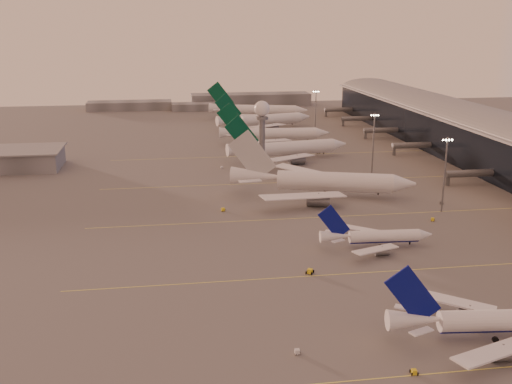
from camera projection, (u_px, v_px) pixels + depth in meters
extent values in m
plane|color=#565353|center=(322.00, 293.00, 138.17)|extent=(700.00, 700.00, 0.00)
cube|color=#F2EA55|center=(427.00, 269.00, 151.98)|extent=(180.00, 0.25, 0.02)
cube|color=#F2EA55|center=(369.00, 215.00, 194.82)|extent=(180.00, 0.25, 0.02)
cube|color=#F2EA55|center=(332.00, 180.00, 237.65)|extent=(180.00, 0.25, 0.02)
cube|color=#F2EA55|center=(304.00, 154.00, 285.25)|extent=(180.00, 0.25, 0.02)
cube|color=black|center=(503.00, 148.00, 255.90)|extent=(36.00, 360.00, 18.00)
cylinder|color=slate|center=(505.00, 127.00, 253.46)|extent=(10.08, 360.00, 10.08)
cube|color=slate|center=(505.00, 126.00, 253.41)|extent=(40.00, 362.00, 0.80)
cylinder|color=slate|center=(473.00, 173.00, 230.55)|extent=(22.00, 2.80, 2.80)
cube|color=slate|center=(448.00, 180.00, 229.74)|extent=(1.20, 1.20, 4.40)
cylinder|color=slate|center=(414.00, 145.00, 283.86)|extent=(22.00, 2.80, 2.80)
cube|color=slate|center=(394.00, 151.00, 283.05)|extent=(1.20, 1.20, 4.40)
cylinder|color=slate|center=(383.00, 130.00, 323.84)|extent=(22.00, 2.80, 2.80)
cube|color=slate|center=(365.00, 135.00, 323.03)|extent=(1.20, 1.20, 4.40)
cylinder|color=slate|center=(359.00, 118.00, 363.81)|extent=(22.00, 2.80, 2.80)
cube|color=slate|center=(343.00, 123.00, 363.01)|extent=(1.20, 1.20, 4.40)
cylinder|color=slate|center=(341.00, 110.00, 401.89)|extent=(22.00, 2.80, 2.80)
cube|color=slate|center=(326.00, 113.00, 401.08)|extent=(1.20, 1.20, 4.40)
cylinder|color=slate|center=(262.00, 145.00, 250.13)|extent=(2.60, 2.60, 22.00)
cylinder|color=slate|center=(262.00, 118.00, 247.02)|extent=(5.20, 5.20, 1.20)
sphere|color=silver|center=(262.00, 109.00, 245.96)|extent=(6.40, 6.40, 6.40)
cylinder|color=slate|center=(262.00, 100.00, 244.96)|extent=(0.16, 0.16, 2.00)
cylinder|color=slate|center=(445.00, 175.00, 195.01)|extent=(0.56, 0.56, 25.00)
cube|color=slate|center=(448.00, 139.00, 191.76)|extent=(3.60, 0.25, 0.25)
sphere|color=#FFEABF|center=(443.00, 140.00, 191.65)|extent=(0.56, 0.56, 0.56)
sphere|color=#FFEABF|center=(446.00, 140.00, 191.80)|extent=(0.56, 0.56, 0.56)
sphere|color=#FFEABF|center=(449.00, 140.00, 191.94)|extent=(0.56, 0.56, 0.56)
sphere|color=#FFEABF|center=(452.00, 140.00, 192.08)|extent=(0.56, 0.56, 0.56)
cylinder|color=slate|center=(373.00, 143.00, 246.65)|extent=(0.56, 0.56, 25.00)
cube|color=slate|center=(375.00, 114.00, 243.40)|extent=(3.60, 0.25, 0.25)
sphere|color=#FFEABF|center=(371.00, 115.00, 243.29)|extent=(0.56, 0.56, 0.56)
sphere|color=#FFEABF|center=(374.00, 115.00, 243.43)|extent=(0.56, 0.56, 0.56)
sphere|color=#FFEABF|center=(376.00, 115.00, 243.58)|extent=(0.56, 0.56, 0.56)
sphere|color=#FFEABF|center=(378.00, 115.00, 243.72)|extent=(0.56, 0.56, 0.56)
cylinder|color=slate|center=(315.00, 113.00, 332.03)|extent=(0.56, 0.56, 25.00)
cube|color=slate|center=(316.00, 91.00, 328.78)|extent=(3.60, 0.25, 0.25)
sphere|color=#FFEABF|center=(313.00, 92.00, 328.67)|extent=(0.56, 0.56, 0.56)
sphere|color=#FFEABF|center=(315.00, 92.00, 328.81)|extent=(0.56, 0.56, 0.56)
sphere|color=#FFEABF|center=(317.00, 92.00, 328.96)|extent=(0.56, 0.56, 0.56)
sphere|color=#FFEABF|center=(319.00, 92.00, 329.10)|extent=(0.56, 0.56, 0.56)
cube|color=#5A5C61|center=(130.00, 105.00, 433.37)|extent=(60.00, 18.00, 6.00)
cube|color=#5A5C61|center=(251.00, 99.00, 455.37)|extent=(90.00, 20.00, 9.00)
cube|color=#5A5C61|center=(200.00, 107.00, 431.14)|extent=(40.00, 15.00, 5.00)
cylinder|color=silver|center=(501.00, 323.00, 117.37)|extent=(24.99, 6.77, 4.20)
cylinder|color=#070D6B|center=(501.00, 327.00, 117.63)|extent=(24.37, 5.55, 3.03)
cone|color=silver|center=(413.00, 322.00, 116.48)|extent=(10.73, 5.26, 4.20)
cube|color=silver|center=(493.00, 355.00, 107.37)|extent=(18.10, 10.52, 1.32)
cylinder|color=slate|center=(502.00, 357.00, 110.37)|extent=(5.04, 3.22, 2.73)
cube|color=slate|center=(503.00, 351.00, 110.05)|extent=(0.36, 0.31, 1.68)
cube|color=silver|center=(452.00, 303.00, 127.25)|extent=(17.11, 13.42, 1.32)
cylinder|color=slate|center=(469.00, 317.00, 125.55)|extent=(5.04, 3.22, 2.73)
cube|color=slate|center=(470.00, 311.00, 125.23)|extent=(0.36, 0.31, 1.68)
cube|color=#070D6B|center=(413.00, 298.00, 115.05)|extent=(11.51, 1.60, 12.52)
cube|color=silver|center=(421.00, 334.00, 111.86)|extent=(5.10, 3.32, 0.28)
cube|color=silver|center=(406.00, 311.00, 121.05)|extent=(5.00, 4.05, 0.28)
cylinder|color=black|center=(485.00, 330.00, 120.39)|extent=(1.27, 0.68, 1.22)
cylinder|color=black|center=(495.00, 342.00, 115.71)|extent=(1.27, 0.68, 1.22)
cylinder|color=silver|center=(384.00, 238.00, 166.23)|extent=(19.84, 4.41, 3.35)
cylinder|color=#070D6B|center=(384.00, 240.00, 166.44)|extent=(19.40, 3.45, 2.41)
cone|color=silver|center=(425.00, 236.00, 167.31)|extent=(3.99, 3.55, 3.35)
cone|color=silver|center=(335.00, 238.00, 164.84)|extent=(8.43, 3.79, 3.35)
cube|color=silver|center=(375.00, 251.00, 158.05)|extent=(14.31, 8.99, 1.05)
cylinder|color=slate|center=(382.00, 253.00, 160.55)|extent=(3.92, 2.38, 2.18)
cube|color=slate|center=(382.00, 250.00, 160.29)|extent=(0.28, 0.23, 1.34)
cube|color=silver|center=(359.00, 230.00, 173.86)|extent=(13.90, 10.18, 1.05)
cylinder|color=slate|center=(369.00, 237.00, 172.62)|extent=(3.92, 2.38, 2.18)
cube|color=slate|center=(369.00, 234.00, 172.37)|extent=(0.28, 0.23, 1.34)
cube|color=#070D6B|center=(334.00, 224.00, 163.68)|extent=(9.20, 0.81, 9.99)
cube|color=silver|center=(338.00, 242.00, 161.17)|extent=(4.07, 2.80, 0.22)
cube|color=silver|center=(332.00, 233.00, 168.48)|extent=(4.02, 3.10, 0.22)
cylinder|color=black|center=(410.00, 244.00, 167.54)|extent=(0.44, 0.44, 0.88)
cylinder|color=black|center=(376.00, 243.00, 168.56)|extent=(0.99, 0.49, 0.97)
cylinder|color=black|center=(380.00, 248.00, 164.84)|extent=(0.99, 0.49, 0.97)
cylinder|color=silver|center=(334.00, 185.00, 214.40)|extent=(41.01, 18.02, 6.39)
cylinder|color=silver|center=(334.00, 189.00, 214.79)|extent=(39.71, 16.07, 4.60)
cone|color=silver|center=(404.00, 187.00, 210.98)|extent=(9.44, 8.42, 6.39)
cone|color=silver|center=(254.00, 180.00, 218.24)|extent=(18.28, 11.11, 6.39)
cube|color=silver|center=(303.00, 200.00, 199.89)|extent=(30.13, 12.33, 1.90)
cylinder|color=slate|center=(318.00, 204.00, 203.73)|extent=(8.79, 6.28, 4.16)
cube|color=slate|center=(319.00, 200.00, 203.33)|extent=(0.37, 0.34, 2.56)
cube|color=silver|center=(309.00, 175.00, 232.30)|extent=(25.61, 25.56, 1.90)
cylinder|color=slate|center=(322.00, 185.00, 228.48)|extent=(8.79, 6.28, 4.16)
cube|color=slate|center=(322.00, 181.00, 228.08)|extent=(0.37, 0.34, 2.56)
cube|color=#AEB2B7|center=(252.00, 159.00, 216.32)|extent=(17.06, 5.50, 18.98)
cube|color=silver|center=(250.00, 185.00, 210.71)|extent=(8.29, 4.18, 0.26)
cube|color=silver|center=(257.00, 174.00, 225.79)|extent=(7.82, 7.57, 0.26)
cylinder|color=black|center=(378.00, 197.00, 213.28)|extent=(0.52, 0.52, 1.03)
cylinder|color=black|center=(325.00, 193.00, 218.07)|extent=(1.24, 0.82, 1.13)
cylinder|color=black|center=(325.00, 196.00, 213.75)|extent=(1.24, 0.82, 1.13)
cylinder|color=silver|center=(297.00, 150.00, 275.59)|extent=(36.55, 11.84, 5.82)
cylinder|color=silver|center=(297.00, 152.00, 275.95)|extent=(35.56, 10.11, 4.19)
cone|color=silver|center=(339.00, 147.00, 282.10)|extent=(7.87, 6.92, 5.82)
cone|color=silver|center=(244.00, 152.00, 267.66)|extent=(15.90, 8.30, 5.82)
cube|color=silver|center=(291.00, 160.00, 259.31)|extent=(24.43, 20.84, 1.72)
cylinder|color=slate|center=(297.00, 163.00, 264.57)|extent=(7.52, 4.91, 3.78)
cube|color=slate|center=(297.00, 160.00, 264.20)|extent=(0.34, 0.30, 2.33)
cube|color=silver|center=(267.00, 147.00, 287.05)|extent=(26.78, 13.97, 1.72)
cylinder|color=slate|center=(279.00, 153.00, 285.75)|extent=(7.52, 4.91, 3.78)
cube|color=slate|center=(279.00, 150.00, 285.38)|extent=(0.34, 0.30, 2.33)
cube|color=#033E28|center=(242.00, 136.00, 265.54)|extent=(15.84, 3.06, 17.22)
cube|color=silver|center=(248.00, 155.00, 261.16)|extent=(7.20, 6.21, 0.25)
cube|color=silver|center=(239.00, 148.00, 273.92)|extent=(7.44, 4.47, 0.25)
cylinder|color=black|center=(324.00, 155.00, 280.71)|extent=(0.50, 0.50, 1.00)
cylinder|color=black|center=(289.00, 157.00, 277.69)|extent=(1.17, 0.68, 1.10)
cylinder|color=black|center=(292.00, 159.00, 273.66)|extent=(1.17, 0.68, 1.10)
cylinder|color=silver|center=(282.00, 136.00, 310.85)|extent=(35.71, 8.61, 5.70)
cylinder|color=silver|center=(282.00, 138.00, 311.20)|extent=(34.87, 6.96, 4.11)
cone|color=silver|center=(322.00, 135.00, 312.20)|extent=(7.29, 6.25, 5.70)
cone|color=silver|center=(234.00, 135.00, 309.06)|extent=(15.25, 6.91, 5.70)
cube|color=silver|center=(268.00, 143.00, 296.28)|extent=(25.93, 15.60, 1.69)
cylinder|color=slate|center=(275.00, 146.00, 300.57)|extent=(7.13, 4.26, 3.71)
cube|color=slate|center=(275.00, 144.00, 300.21)|extent=(0.31, 0.27, 2.28)
cube|color=silver|center=(263.00, 133.00, 324.85)|extent=(24.81, 18.89, 1.69)
cylinder|color=slate|center=(271.00, 138.00, 322.39)|extent=(7.13, 4.26, 3.71)
cube|color=slate|center=(271.00, 136.00, 322.02)|extent=(0.31, 0.27, 2.28)
cube|color=#033E28|center=(232.00, 122.00, 307.17)|extent=(15.66, 1.64, 16.88)
cube|color=silver|center=(233.00, 137.00, 302.43)|extent=(7.31, 4.87, 0.25)
cube|color=silver|center=(233.00, 132.00, 315.58)|extent=(7.19, 5.70, 0.25)
cylinder|color=black|center=(307.00, 142.00, 312.67)|extent=(0.49, 0.49, 0.98)
cylinder|color=black|center=(276.00, 141.00, 313.69)|extent=(1.12, 0.58, 1.08)
cylinder|color=black|center=(277.00, 143.00, 309.54)|extent=(1.12, 0.58, 1.08)
cylinder|color=silver|center=(271.00, 121.00, 355.99)|extent=(37.33, 14.80, 5.97)
cylinder|color=silver|center=(271.00, 123.00, 356.36)|extent=(36.21, 13.00, 4.30)
cone|color=silver|center=(304.00, 119.00, 364.17)|extent=(8.40, 7.53, 5.97)
cone|color=silver|center=(230.00, 123.00, 346.06)|extent=(16.50, 9.56, 5.97)
cube|color=silver|center=(268.00, 128.00, 339.07)|extent=(24.10, 22.62, 1.77)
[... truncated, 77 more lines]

